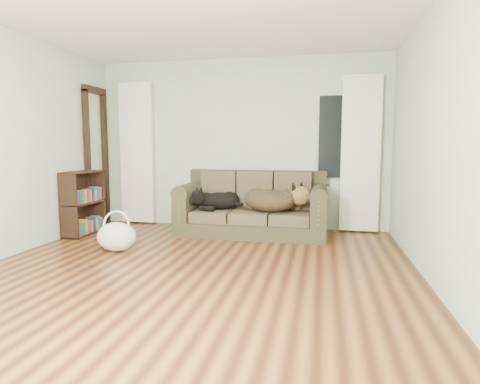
% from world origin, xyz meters
% --- Properties ---
extents(floor, '(5.00, 5.00, 0.00)m').
position_xyz_m(floor, '(0.00, 0.00, 0.00)').
color(floor, '#391D0E').
rests_on(floor, ground).
extents(wall_back, '(4.50, 0.04, 2.60)m').
position_xyz_m(wall_back, '(0.00, 2.50, 1.30)').
color(wall_back, '#B2C6A6').
rests_on(wall_back, ground).
extents(wall_right, '(0.04, 5.00, 2.60)m').
position_xyz_m(wall_right, '(2.25, 0.00, 1.30)').
color(wall_right, '#B2C6A6').
rests_on(wall_right, ground).
extents(curtain_left, '(0.55, 0.08, 2.25)m').
position_xyz_m(curtain_left, '(-1.70, 2.42, 1.15)').
color(curtain_left, white).
rests_on(curtain_left, ground).
extents(curtain_right, '(0.55, 0.08, 2.25)m').
position_xyz_m(curtain_right, '(1.80, 2.42, 1.15)').
color(curtain_right, white).
rests_on(curtain_right, ground).
extents(window_pane, '(0.50, 0.03, 1.20)m').
position_xyz_m(window_pane, '(1.45, 2.47, 1.40)').
color(window_pane, black).
rests_on(window_pane, wall_back).
extents(door_casing, '(0.07, 0.60, 2.10)m').
position_xyz_m(door_casing, '(-2.20, 2.05, 1.05)').
color(door_casing, black).
rests_on(door_casing, ground).
extents(sofa, '(2.09, 0.90, 0.86)m').
position_xyz_m(sofa, '(0.28, 1.98, 0.45)').
color(sofa, '#2E271B').
rests_on(sofa, floor).
extents(dog_black_lab, '(0.67, 0.53, 0.25)m').
position_xyz_m(dog_black_lab, '(-0.24, 1.96, 0.48)').
color(dog_black_lab, black).
rests_on(dog_black_lab, sofa).
extents(dog_shepherd, '(0.92, 0.78, 0.34)m').
position_xyz_m(dog_shepherd, '(0.59, 1.91, 0.49)').
color(dog_shepherd, black).
rests_on(dog_shepherd, sofa).
extents(tv_remote, '(0.10, 0.20, 0.02)m').
position_xyz_m(tv_remote, '(1.32, 1.86, 0.73)').
color(tv_remote, black).
rests_on(tv_remote, sofa).
extents(tote_bag, '(0.56, 0.48, 0.35)m').
position_xyz_m(tote_bag, '(-1.15, 0.70, 0.16)').
color(tote_bag, silver).
rests_on(tote_bag, floor).
extents(bookshelf, '(0.33, 0.75, 0.91)m').
position_xyz_m(bookshelf, '(-2.09, 1.48, 0.50)').
color(bookshelf, black).
rests_on(bookshelf, floor).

